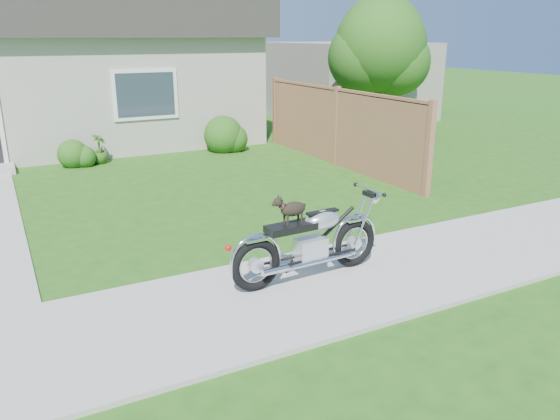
% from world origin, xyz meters
% --- Properties ---
extents(ground, '(80.00, 80.00, 0.00)m').
position_xyz_m(ground, '(0.00, 0.00, 0.00)').
color(ground, '#235114').
rests_on(ground, ground).
extents(sidewalk, '(24.00, 2.20, 0.04)m').
position_xyz_m(sidewalk, '(0.00, 0.00, 0.02)').
color(sidewalk, '#9E9B93').
rests_on(sidewalk, ground).
extents(house, '(12.60, 7.03, 4.50)m').
position_xyz_m(house, '(-0.00, 11.99, 2.16)').
color(house, '#ADA99D').
rests_on(house, ground).
extents(fence, '(0.12, 6.62, 1.90)m').
position_xyz_m(fence, '(6.30, 5.75, 0.94)').
color(fence, '#9F6647').
rests_on(fence, ground).
extents(tree_near, '(2.72, 2.67, 4.10)m').
position_xyz_m(tree_near, '(9.33, 7.89, 2.62)').
color(tree_near, '#3D2B1C').
rests_on(tree_near, ground).
extents(tree_far, '(2.86, 2.84, 4.36)m').
position_xyz_m(tree_far, '(10.73, 9.68, 2.79)').
color(tree_far, '#3D2B1C').
rests_on(tree_far, ground).
extents(shrub_row, '(10.65, 1.06, 1.06)m').
position_xyz_m(shrub_row, '(-0.38, 8.50, 0.41)').
color(shrub_row, '#275516').
rests_on(shrub_row, ground).
extents(potted_plant_right, '(0.56, 0.56, 0.73)m').
position_xyz_m(potted_plant_right, '(1.14, 8.55, 0.36)').
color(potted_plant_right, '#2E5A18').
rests_on(potted_plant_right, ground).
extents(motorcycle_with_dog, '(2.22, 0.60, 1.15)m').
position_xyz_m(motorcycle_with_dog, '(2.28, 0.24, 0.55)').
color(motorcycle_with_dog, black).
rests_on(motorcycle_with_dog, sidewalk).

